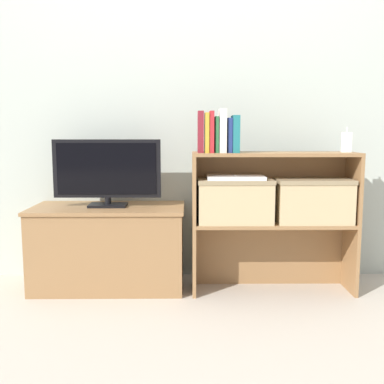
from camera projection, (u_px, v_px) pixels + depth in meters
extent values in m
plane|color=#BCB2A3|center=(192.00, 299.00, 2.52)|extent=(16.00, 16.00, 0.00)
cube|color=#B2BCB2|center=(192.00, 88.00, 2.81)|extent=(10.00, 0.05, 2.40)
cube|color=olive|center=(109.00, 248.00, 2.69)|extent=(0.88, 0.43, 0.47)
cube|color=olive|center=(108.00, 208.00, 2.66)|extent=(0.90, 0.45, 0.02)
cube|color=black|center=(108.00, 205.00, 2.66)|extent=(0.22, 0.14, 0.01)
cylinder|color=black|center=(108.00, 201.00, 2.65)|extent=(0.04, 0.04, 0.04)
cube|color=black|center=(107.00, 169.00, 2.63)|extent=(0.63, 0.03, 0.34)
cube|color=black|center=(107.00, 169.00, 2.61)|extent=(0.58, 0.00, 0.30)
cube|color=olive|center=(194.00, 256.00, 2.62)|extent=(0.02, 0.26, 0.41)
cube|color=olive|center=(350.00, 256.00, 2.63)|extent=(0.02, 0.26, 0.41)
cube|color=olive|center=(268.00, 251.00, 2.75)|extent=(0.90, 0.02, 0.41)
cube|color=olive|center=(273.00, 223.00, 2.60)|extent=(0.90, 0.26, 0.02)
cube|color=olive|center=(194.00, 187.00, 2.57)|extent=(0.02, 0.26, 0.40)
cube|color=olive|center=(353.00, 187.00, 2.58)|extent=(0.02, 0.26, 0.40)
cube|color=olive|center=(270.00, 185.00, 2.69)|extent=(0.90, 0.02, 0.40)
cube|color=olive|center=(275.00, 154.00, 2.55)|extent=(0.90, 0.26, 0.02)
cube|color=maroon|center=(201.00, 132.00, 2.50)|extent=(0.03, 0.12, 0.23)
cube|color=gold|center=(207.00, 133.00, 2.50)|extent=(0.02, 0.14, 0.22)
cube|color=#B22328|center=(211.00, 132.00, 2.50)|extent=(0.02, 0.16, 0.23)
cube|color=#286638|center=(216.00, 135.00, 2.50)|extent=(0.02, 0.14, 0.20)
cube|color=silver|center=(222.00, 131.00, 2.50)|extent=(0.04, 0.15, 0.24)
cube|color=navy|center=(229.00, 135.00, 2.50)|extent=(0.02, 0.13, 0.19)
cube|color=#1E7075|center=(235.00, 134.00, 2.50)|extent=(0.04, 0.15, 0.21)
cube|color=white|center=(347.00, 142.00, 2.54)|extent=(0.05, 0.04, 0.11)
cylinder|color=silver|center=(347.00, 129.00, 2.53)|extent=(0.01, 0.01, 0.03)
cube|color=tan|center=(235.00, 201.00, 2.56)|extent=(0.42, 0.22, 0.25)
cube|color=#917E5B|center=(235.00, 181.00, 2.55)|extent=(0.43, 0.23, 0.02)
cube|color=tan|center=(313.00, 201.00, 2.57)|extent=(0.42, 0.22, 0.25)
cube|color=#917E5B|center=(314.00, 181.00, 2.55)|extent=(0.43, 0.23, 0.02)
cube|color=white|center=(235.00, 177.00, 2.55)|extent=(0.32, 0.21, 0.02)
cylinder|color=#99999E|center=(235.00, 175.00, 2.55)|extent=(0.02, 0.02, 0.00)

